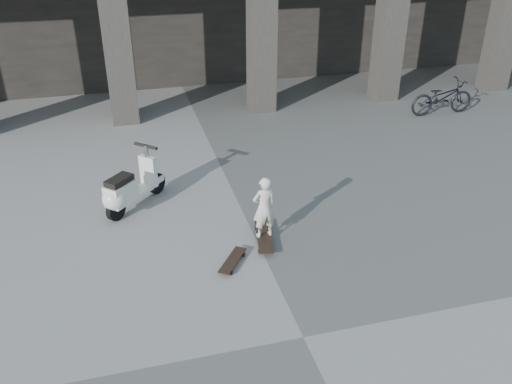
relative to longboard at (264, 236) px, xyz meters
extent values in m
plane|color=#50504D|center=(-0.12, -2.30, -0.08)|extent=(90.00, 90.00, 0.00)
cube|color=#302E28|center=(-1.90, 6.20, 1.92)|extent=(0.65, 0.65, 4.00)
cube|color=#302E28|center=(1.67, 6.20, 1.92)|extent=(0.65, 0.65, 4.00)
cube|color=#302E28|center=(5.24, 6.20, 1.92)|extent=(0.65, 0.65, 4.00)
cube|color=#302E28|center=(8.81, 6.20, 1.92)|extent=(0.65, 0.65, 4.00)
cube|color=black|center=(0.00, 0.00, 0.01)|extent=(0.41, 1.03, 0.02)
cube|color=#B2B2B7|center=(0.06, 0.35, -0.03)|extent=(0.22, 0.09, 0.03)
cube|color=#B2B2B7|center=(-0.06, -0.35, -0.03)|extent=(0.22, 0.09, 0.03)
cylinder|color=black|center=(-0.04, 0.37, -0.04)|extent=(0.04, 0.08, 0.07)
cylinder|color=black|center=(0.17, 0.33, -0.04)|extent=(0.04, 0.08, 0.07)
cylinder|color=black|center=(-0.17, -0.33, -0.04)|extent=(0.04, 0.08, 0.07)
cylinder|color=black|center=(0.04, -0.37, -0.04)|extent=(0.04, 0.08, 0.07)
cube|color=black|center=(-0.65, -0.52, 0.00)|extent=(0.57, 0.70, 0.02)
cube|color=#B2B2B7|center=(-0.50, -0.31, -0.04)|extent=(0.16, 0.13, 0.03)
cube|color=#B2B2B7|center=(-0.79, -0.73, -0.04)|extent=(0.16, 0.13, 0.03)
cylinder|color=black|center=(-0.57, -0.26, -0.05)|extent=(0.06, 0.07, 0.06)
cylinder|color=black|center=(-0.43, -0.36, -0.05)|extent=(0.06, 0.07, 0.06)
cylinder|color=black|center=(-0.86, -0.68, -0.05)|extent=(0.06, 0.07, 0.06)
cylinder|color=black|center=(-0.73, -0.78, -0.05)|extent=(0.06, 0.07, 0.06)
imported|color=beige|center=(0.00, 0.00, 0.55)|extent=(0.42, 0.30, 1.06)
cylinder|color=black|center=(-1.53, 2.13, 0.12)|extent=(0.35, 0.36, 0.40)
cylinder|color=black|center=(-2.32, 1.31, 0.12)|extent=(0.35, 0.36, 0.40)
cube|color=silver|center=(-1.90, 1.74, 0.18)|extent=(0.60, 0.61, 0.07)
cube|color=silver|center=(-2.20, 1.43, 0.37)|extent=(0.61, 0.62, 0.38)
sphere|color=silver|center=(-2.32, 1.31, 0.34)|extent=(0.42, 0.42, 0.42)
cube|color=black|center=(-2.20, 1.43, 0.62)|extent=(0.53, 0.54, 0.10)
cube|color=silver|center=(-1.67, 1.99, 0.47)|extent=(0.31, 0.31, 0.58)
cube|color=silver|center=(-1.53, 2.13, 0.20)|extent=(0.31, 0.31, 0.12)
cylinder|color=#B2B2B7|center=(-1.67, 1.99, 0.84)|extent=(0.13, 0.13, 0.30)
cylinder|color=black|center=(-1.67, 1.99, 0.97)|extent=(0.40, 0.39, 0.06)
sphere|color=white|center=(-1.62, 2.03, 0.72)|extent=(0.12, 0.12, 0.12)
imported|color=black|center=(6.10, 4.60, 0.37)|extent=(1.73, 0.61, 0.91)
camera|label=1|loc=(-2.06, -7.21, 4.88)|focal=38.00mm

